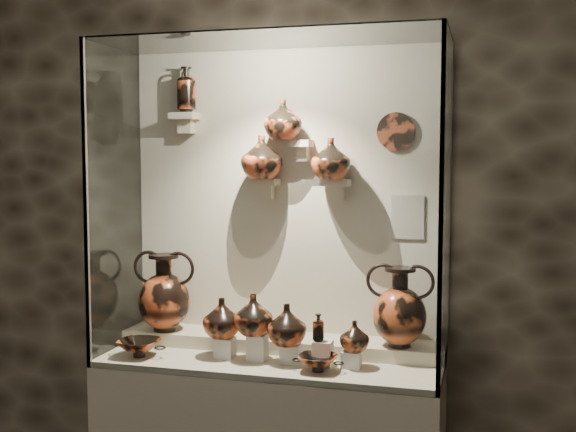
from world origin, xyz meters
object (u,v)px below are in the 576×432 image
object	(u,v)px
lekythos_tall	(186,87)
kylix_left	(140,346)
amphora_left	(164,292)
jug_a	(222,318)
jug_b	(253,314)
kylix_right	(318,361)
ovoid_vase_a	(262,157)
ovoid_vase_b	(283,120)
jug_c	(287,325)
jug_e	(355,336)
amphora_right	(400,307)
ovoid_vase_c	(331,159)
lekythos_small	(318,326)

from	to	relation	value
lekythos_tall	kylix_left	bearing A→B (deg)	-120.24
amphora_left	jug_a	world-z (taller)	amphora_left
jug_b	kylix_left	bearing A→B (deg)	-160.73
kylix_right	ovoid_vase_a	world-z (taller)	ovoid_vase_a
lekythos_tall	ovoid_vase_b	distance (m)	0.58
jug_c	jug_e	world-z (taller)	jug_c
amphora_left	jug_e	distance (m)	1.09
jug_a	ovoid_vase_a	distance (m)	0.84
jug_e	jug_b	bearing A→B (deg)	160.99
amphora_right	ovoid_vase_c	bearing A→B (deg)	158.31
jug_e	ovoid_vase_a	bearing A→B (deg)	135.84
jug_c	jug_e	bearing A→B (deg)	14.30
lekythos_small	kylix_left	bearing A→B (deg)	165.97
kylix_left	jug_b	bearing A→B (deg)	21.17
kylix_right	amphora_left	bearing A→B (deg)	152.66
jug_a	jug_b	distance (m)	0.17
jug_c	lekythos_tall	distance (m)	1.38
lekythos_tall	ovoid_vase_a	distance (m)	0.58
jug_b	jug_e	distance (m)	0.51
jug_b	kylix_right	size ratio (longest dim) A/B	0.86
jug_a	kylix_right	size ratio (longest dim) A/B	0.85
jug_e	ovoid_vase_c	distance (m)	0.89
jug_a	lekythos_tall	distance (m)	1.25
jug_c	ovoid_vase_b	world-z (taller)	ovoid_vase_b
kylix_right	kylix_left	bearing A→B (deg)	169.33
amphora_right	kylix_right	distance (m)	0.50
kylix_right	ovoid_vase_a	distance (m)	1.08
ovoid_vase_b	ovoid_vase_c	bearing A→B (deg)	21.84
jug_e	lekythos_tall	xyz separation A→B (m)	(-0.97, 0.29, 1.22)
amphora_right	lekythos_tall	size ratio (longest dim) A/B	1.45
amphora_left	ovoid_vase_c	distance (m)	1.15
amphora_right	lekythos_small	distance (m)	0.42
ovoid_vase_b	jug_e	bearing A→B (deg)	-7.83
jug_a	jug_e	bearing A→B (deg)	0.91
jug_b	amphora_left	bearing A→B (deg)	172.46
amphora_right	jug_c	xyz separation A→B (m)	(-0.52, -0.20, -0.08)
jug_e	ovoid_vase_a	xyz separation A→B (m)	(-0.53, 0.24, 0.85)
jug_a	jug_c	distance (m)	0.34
kylix_left	ovoid_vase_b	world-z (taller)	ovoid_vase_b
lekythos_tall	ovoid_vase_b	xyz separation A→B (m)	(0.55, -0.04, -0.19)
ovoid_vase_a	ovoid_vase_b	world-z (taller)	ovoid_vase_b
jug_c	ovoid_vase_a	size ratio (longest dim) A/B	0.90
kylix_left	lekythos_tall	bearing A→B (deg)	87.63
jug_a	amphora_left	bearing A→B (deg)	157.49
jug_e	kylix_left	bearing A→B (deg)	164.79
lekythos_small	jug_e	bearing A→B (deg)	-15.61
amphora_left	jug_b	distance (m)	0.60
jug_a	ovoid_vase_b	size ratio (longest dim) A/B	0.98
kylix_left	ovoid_vase_a	size ratio (longest dim) A/B	1.19
jug_a	ovoid_vase_a	xyz separation A→B (m)	(0.14, 0.23, 0.80)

